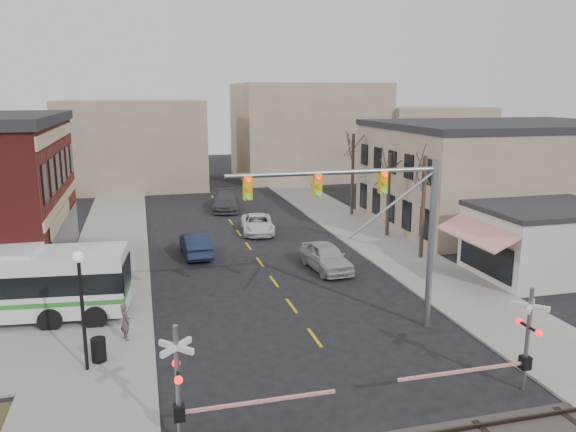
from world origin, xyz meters
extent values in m
plane|color=black|center=(0.00, 0.00, 0.00)|extent=(160.00, 160.00, 0.00)
cube|color=gray|center=(-9.50, 20.00, 0.06)|extent=(5.00, 60.00, 0.12)
cube|color=gray|center=(9.50, 20.00, 0.06)|extent=(5.00, 60.00, 0.12)
cube|color=tan|center=(-11.95, 16.00, 4.30)|extent=(0.10, 15.00, 0.50)
cube|color=tan|center=(-11.95, 16.00, 8.40)|extent=(0.10, 15.00, 0.70)
cube|color=black|center=(-11.95, 16.00, 1.80)|extent=(0.08, 13.00, 2.60)
cube|color=gray|center=(22.00, 20.00, 4.00)|extent=(20.00, 15.00, 8.00)
cube|color=#262628|center=(22.00, 20.00, 8.25)|extent=(20.30, 15.30, 0.50)
cube|color=beige|center=(16.00, 7.00, 2.00)|extent=(8.00, 6.00, 4.00)
cube|color=#262628|center=(16.00, 7.00, 4.15)|extent=(8.20, 6.20, 0.30)
cube|color=red|center=(11.20, 7.00, 3.00)|extent=(1.68, 6.00, 0.87)
cylinder|color=#382B21|center=(10.50, 12.00, 3.50)|extent=(0.28, 0.28, 6.75)
cylinder|color=#382B21|center=(10.80, 18.00, 3.27)|extent=(0.28, 0.28, 6.30)
cylinder|color=#382B21|center=(11.00, 26.00, 3.72)|extent=(0.28, 0.28, 7.20)
cylinder|color=gray|center=(5.52, 1.93, 4.00)|extent=(0.28, 0.28, 8.00)
cylinder|color=gray|center=(0.80, 1.93, 7.50)|extent=(9.44, 0.20, 0.20)
cube|color=gold|center=(3.02, 1.93, 7.00)|extent=(0.35, 0.30, 1.00)
cube|color=gold|center=(0.02, 1.93, 7.00)|extent=(0.35, 0.30, 1.00)
cube|color=gold|center=(-2.98, 1.93, 7.00)|extent=(0.35, 0.30, 1.00)
cylinder|color=gray|center=(-6.42, -4.42, 2.00)|extent=(0.16, 0.16, 4.00)
cube|color=silver|center=(-6.42, -4.42, 3.30)|extent=(1.00, 1.00, 0.18)
cube|color=silver|center=(-6.42, -4.42, 3.30)|extent=(1.00, 1.00, 0.18)
sphere|color=#FF0C0C|center=(-6.42, -4.97, 2.50)|extent=(0.26, 0.26, 0.26)
sphere|color=#FF0C0C|center=(-6.42, -3.87, 2.50)|extent=(0.26, 0.26, 0.26)
cube|color=black|center=(-6.42, -4.42, 1.10)|extent=(0.35, 0.35, 0.50)
cube|color=#FF0C0C|center=(-3.82, -4.42, 1.10)|extent=(5.00, 0.10, 0.10)
cylinder|color=gray|center=(6.13, -4.28, 2.00)|extent=(0.16, 0.16, 4.00)
cube|color=silver|center=(6.13, -4.28, 3.30)|extent=(1.00, 1.00, 0.18)
cube|color=silver|center=(6.13, -4.28, 3.30)|extent=(1.00, 1.00, 0.18)
sphere|color=#FF0C0C|center=(6.13, -4.83, 2.50)|extent=(0.26, 0.26, 0.26)
sphere|color=#FF0C0C|center=(6.13, -3.73, 2.50)|extent=(0.26, 0.26, 0.26)
cube|color=black|center=(6.13, -4.28, 1.10)|extent=(0.35, 0.35, 0.50)
cube|color=#FF0C0C|center=(3.53, -4.28, 1.10)|extent=(5.00, 0.10, 0.10)
cylinder|color=black|center=(-9.64, 1.26, 2.36)|extent=(0.14, 0.14, 4.47)
sphere|color=silver|center=(-9.64, 1.26, 4.74)|extent=(0.44, 0.44, 0.44)
cylinder|color=black|center=(-9.23, 1.90, 0.61)|extent=(0.60, 0.60, 0.98)
imported|color=#A6A7AB|center=(3.67, 11.36, 0.85)|extent=(2.40, 5.14, 1.70)
imported|color=#161F37|center=(-3.89, 16.56, 0.80)|extent=(1.89, 4.93, 1.60)
imported|color=silver|center=(1.47, 21.76, 0.72)|extent=(3.02, 5.42, 1.43)
imported|color=#403F44|center=(0.34, 31.22, 0.86)|extent=(3.26, 6.23, 1.72)
imported|color=#514441|center=(-8.20, 3.75, 0.96)|extent=(0.60, 0.71, 1.67)
imported|color=#333659|center=(-10.33, 8.15, 1.03)|extent=(1.11, 1.11, 1.81)
camera|label=1|loc=(-7.13, -20.43, 10.79)|focal=35.00mm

